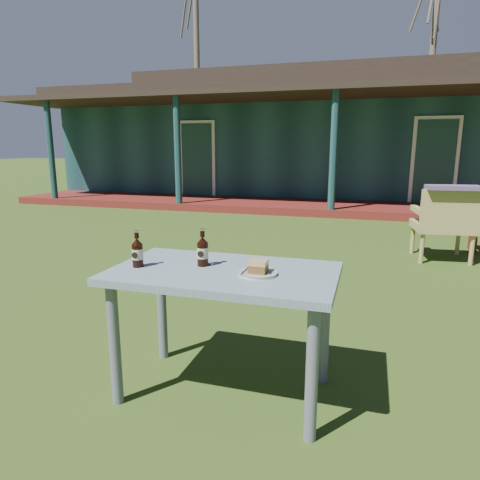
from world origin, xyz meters
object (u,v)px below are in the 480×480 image
(cafe_table, at_px, (224,288))
(plate, at_px, (258,273))
(cola_bottle_far, at_px, (137,252))
(armchair_left, at_px, (445,221))
(cola_bottle_near, at_px, (203,251))
(cake_slice, at_px, (258,266))

(cafe_table, distance_m, plate, 0.23)
(plate, xyz_separation_m, cola_bottle_far, (-0.66, -0.05, 0.07))
(cafe_table, bearing_deg, plate, -8.96)
(plate, distance_m, armchair_left, 3.78)
(plate, relative_size, cola_bottle_near, 0.98)
(cake_slice, distance_m, armchair_left, 3.79)
(cola_bottle_near, relative_size, cola_bottle_far, 1.03)
(cola_bottle_near, distance_m, cola_bottle_far, 0.35)
(cafe_table, xyz_separation_m, cake_slice, (0.20, -0.04, 0.15))
(cake_slice, bearing_deg, cafe_table, 169.80)
(cake_slice, height_order, armchair_left, armchair_left)
(cafe_table, relative_size, cake_slice, 13.04)
(cafe_table, distance_m, cake_slice, 0.25)
(cafe_table, height_order, cola_bottle_near, cola_bottle_near)
(cake_slice, relative_size, armchair_left, 0.10)
(cola_bottle_far, distance_m, armchair_left, 4.12)
(plate, bearing_deg, cola_bottle_far, -175.75)
(plate, distance_m, cola_bottle_near, 0.35)
(cafe_table, distance_m, cola_bottle_near, 0.23)
(cola_bottle_far, bearing_deg, cola_bottle_near, 20.04)
(cake_slice, xyz_separation_m, cola_bottle_far, (-0.67, -0.04, 0.04))
(cake_slice, xyz_separation_m, armchair_left, (1.40, 3.51, -0.27))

